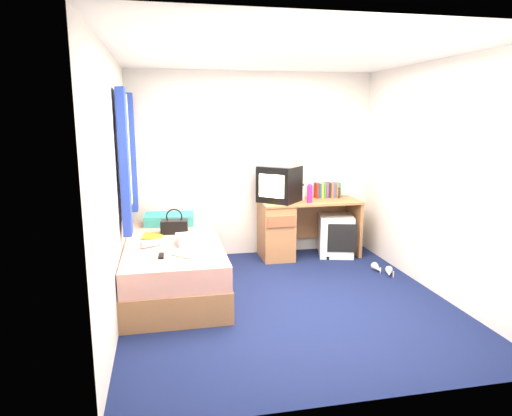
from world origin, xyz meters
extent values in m
plane|color=#0C1438|center=(0.00, 0.00, 0.00)|extent=(3.40, 3.40, 0.00)
plane|color=white|center=(0.00, 0.00, 2.40)|extent=(3.40, 3.40, 0.00)
plane|color=silver|center=(0.00, 1.70, 1.20)|extent=(3.20, 0.00, 3.20)
plane|color=silver|center=(0.00, -1.70, 1.20)|extent=(3.20, 0.00, 3.20)
plane|color=silver|center=(-1.60, 0.00, 1.20)|extent=(0.00, 3.40, 3.40)
plane|color=silver|center=(1.60, 0.00, 1.20)|extent=(0.00, 3.40, 3.40)
cube|color=#A97346|center=(-1.10, 0.57, 0.15)|extent=(1.00, 2.00, 0.30)
cube|color=#9B5738|center=(-0.60, 0.17, 0.16)|extent=(0.02, 0.70, 0.18)
cube|color=white|center=(-1.10, 0.57, 0.42)|extent=(0.98, 1.98, 0.24)
cube|color=#195DA2|center=(-1.12, 1.33, 0.60)|extent=(0.61, 0.41, 0.13)
cube|color=#A97346|center=(0.70, 1.42, 0.73)|extent=(1.30, 0.55, 0.03)
cube|color=#A97346|center=(0.25, 1.42, 0.36)|extent=(0.40, 0.52, 0.72)
cube|color=#A97346|center=(1.33, 1.42, 0.36)|extent=(0.04, 0.52, 0.72)
cube|color=#A97346|center=(0.95, 1.67, 0.45)|extent=(0.78, 0.03, 0.55)
cube|color=silver|center=(1.05, 1.37, 0.27)|extent=(0.53, 0.53, 0.55)
cube|color=black|center=(0.29, 1.44, 0.98)|extent=(0.63, 0.63, 0.46)
cube|color=#FFE8A1|center=(0.15, 1.28, 0.98)|extent=(0.27, 0.25, 0.28)
cube|color=#BEBEC0|center=(0.29, 1.44, 1.25)|extent=(0.57, 0.56, 0.09)
cube|color=maroon|center=(0.85, 1.60, 0.85)|extent=(0.03, 0.13, 0.20)
cube|color=navy|center=(0.88, 1.60, 0.85)|extent=(0.03, 0.13, 0.20)
cube|color=gold|center=(0.92, 1.60, 0.85)|extent=(0.03, 0.13, 0.20)
cube|color=#337F33|center=(0.95, 1.60, 0.85)|extent=(0.03, 0.13, 0.20)
cube|color=#7F337F|center=(0.99, 1.60, 0.85)|extent=(0.03, 0.13, 0.20)
cube|color=#262626|center=(1.02, 1.60, 0.85)|extent=(0.03, 0.13, 0.20)
cube|color=#B26633|center=(1.06, 1.60, 0.85)|extent=(0.03, 0.13, 0.20)
cube|color=#4C4C99|center=(1.09, 1.60, 0.85)|extent=(0.03, 0.13, 0.20)
cube|color=olive|center=(1.13, 1.60, 0.85)|extent=(0.03, 0.13, 0.20)
cube|color=#337272|center=(1.16, 1.60, 0.85)|extent=(0.03, 0.13, 0.20)
cube|color=black|center=(1.14, 1.55, 0.82)|extent=(0.05, 0.12, 0.14)
cylinder|color=#CB1C76|center=(0.65, 1.28, 0.86)|extent=(0.08, 0.08, 0.21)
cylinder|color=silver|center=(0.62, 1.49, 0.84)|extent=(0.06, 0.06, 0.19)
cube|color=black|center=(-1.07, 0.89, 0.61)|extent=(0.31, 0.20, 0.15)
torus|color=black|center=(-1.07, 0.89, 0.73)|extent=(0.18, 0.04, 0.18)
cube|color=silver|center=(-0.91, 0.40, 0.59)|extent=(0.34, 0.29, 0.10)
cube|color=yellow|center=(-1.31, 0.78, 0.55)|extent=(0.24, 0.30, 0.01)
cylinder|color=silver|center=(-1.32, 0.37, 0.58)|extent=(0.21, 0.16, 0.07)
cube|color=orange|center=(-1.03, -0.02, 0.55)|extent=(0.20, 0.20, 0.01)
cube|color=black|center=(-1.22, 0.02, 0.55)|extent=(0.06, 0.16, 0.02)
cube|color=silver|center=(-1.58, 0.90, 1.45)|extent=(0.02, 0.90, 1.10)
cube|color=white|center=(-1.57, 0.90, 2.04)|extent=(0.06, 1.06, 0.08)
cube|color=white|center=(-1.57, 0.90, 0.86)|extent=(0.06, 1.06, 0.08)
cube|color=navy|center=(-1.53, 0.31, 1.40)|extent=(0.08, 0.24, 1.40)
cube|color=navy|center=(-1.53, 1.49, 1.40)|extent=(0.08, 0.24, 1.40)
cone|color=silver|center=(1.31, 0.63, 0.04)|extent=(0.11, 0.23, 0.09)
cone|color=silver|center=(1.37, 0.47, 0.04)|extent=(0.18, 0.24, 0.09)
camera|label=1|loc=(-1.17, -4.18, 1.84)|focal=32.00mm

